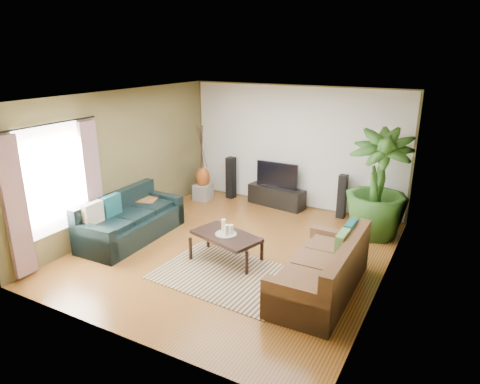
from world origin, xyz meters
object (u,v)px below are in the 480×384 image
Objects in this scene: potted_plant at (378,184)px; pedestal at (203,192)px; sofa_left at (131,217)px; speaker_right at (342,196)px; coffee_table at (226,247)px; sofa_right at (320,266)px; speaker_left at (231,178)px; tv_stand at (276,196)px; side_table at (146,210)px; television at (277,175)px; vase at (203,177)px.

potted_plant is 5.49× the size of pedestal.
speaker_right reaches higher than sofa_left.
pedestal is (-2.05, 2.42, -0.05)m from coffee_table.
speaker_left reaches higher than sofa_right.
coffee_table is at bearing -89.34° from sofa_left.
side_table is at bearing -122.63° from tv_stand.
television is 1.52m from speaker_right.
speaker_left reaches higher than pedestal.
television is at bearing -146.48° from sofa_right.
tv_stand is (-0.34, 2.86, -0.01)m from coffee_table.
sofa_right is at bearing -47.57° from tv_stand.
side_table is at bearing -102.48° from speaker_left.
pedestal is (-0.04, 2.49, -0.24)m from sofa_left.
speaker_right is 3.24m from vase.
tv_stand is 2.77× the size of vase.
sofa_left is at bearing -161.73° from coffee_table.
sofa_left is 2.50m from vase.
side_table reaches higher than pedestal.
television is 0.47× the size of potted_plant.
television reaches higher than speaker_left.
tv_stand is at bearing 113.03° from coffee_table.
television is at bearing 48.67° from side_table.
pedestal is (-0.52, -0.44, -0.31)m from speaker_left.
coffee_table is at bearing -49.74° from vase.
tv_stand is 1.33× the size of speaker_left.
speaker_left reaches higher than side_table.
sofa_right is at bearing -93.46° from sofa_left.
speaker_left is (-1.19, 0.00, 0.28)m from tv_stand.
speaker_left is (0.48, 2.93, 0.07)m from sofa_left.
pedestal is at bearing -165.60° from television.
sofa_right is 5.55× the size of pedestal.
potted_plant reaches higher than tv_stand.
tv_stand is 1.52m from speaker_right.
vase is at bearing 146.52° from coffee_table.
speaker_right is 1.74× the size of side_table.
vase is 1.81m from side_table.
speaker_left is at bearing -133.64° from sofa_right.
side_table is (-1.95, -2.21, 0.05)m from tv_stand.
sofa_left is 1.03× the size of potted_plant.
side_table is (-1.95, -2.21, -0.46)m from television.
sofa_right reaches higher than tv_stand.
coffee_table reaches higher than pedestal.
sofa_left is 2.50m from pedestal.
coffee_table is 2.92m from television.
pedestal is (-3.76, 2.63, -0.24)m from sofa_right.
speaker_left is at bearing -10.65° from sofa_left.
television is 1.22m from speaker_left.
vase reaches higher than coffee_table.
sofa_left reaches higher than vase.
coffee_table is 1.18× the size of television.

